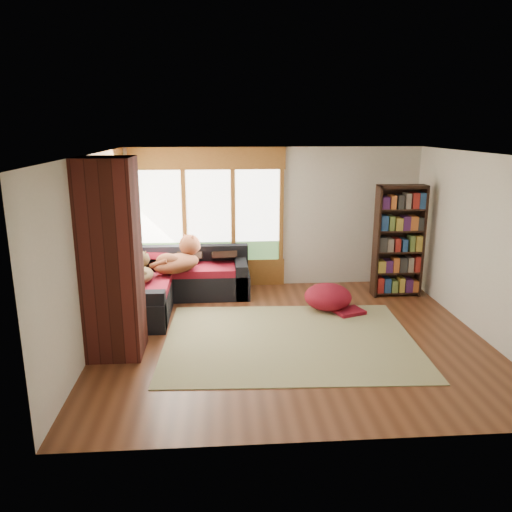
# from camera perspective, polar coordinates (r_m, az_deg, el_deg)

# --- Properties ---
(floor) EXTENTS (5.50, 5.50, 0.00)m
(floor) POSITION_cam_1_polar(r_m,az_deg,el_deg) (7.36, 4.00, -9.15)
(floor) COLOR #4E2715
(floor) RESTS_ON ground
(ceiling) EXTENTS (5.50, 5.50, 0.00)m
(ceiling) POSITION_cam_1_polar(r_m,az_deg,el_deg) (6.74, 4.39, 11.51)
(ceiling) COLOR white
(wall_back) EXTENTS (5.50, 0.04, 2.60)m
(wall_back) POSITION_cam_1_polar(r_m,az_deg,el_deg) (9.36, 1.98, 4.40)
(wall_back) COLOR silver
(wall_back) RESTS_ON ground
(wall_front) EXTENTS (5.50, 0.04, 2.60)m
(wall_front) POSITION_cam_1_polar(r_m,az_deg,el_deg) (4.59, 8.70, -6.78)
(wall_front) COLOR silver
(wall_front) RESTS_ON ground
(wall_left) EXTENTS (0.04, 5.00, 2.60)m
(wall_left) POSITION_cam_1_polar(r_m,az_deg,el_deg) (7.08, -18.40, 0.30)
(wall_left) COLOR silver
(wall_left) RESTS_ON ground
(wall_right) EXTENTS (0.04, 5.00, 2.60)m
(wall_right) POSITION_cam_1_polar(r_m,az_deg,el_deg) (7.82, 24.55, 1.02)
(wall_right) COLOR silver
(wall_right) RESTS_ON ground
(windows_back) EXTENTS (2.82, 0.10, 1.90)m
(windows_back) POSITION_cam_1_polar(r_m,az_deg,el_deg) (9.27, -5.41, 4.56)
(windows_back) COLOR #925C25
(windows_back) RESTS_ON wall_back
(windows_left) EXTENTS (0.10, 2.62, 1.90)m
(windows_left) POSITION_cam_1_polar(r_m,az_deg,el_deg) (8.21, -16.25, 2.72)
(windows_left) COLOR #925C25
(windows_left) RESTS_ON wall_left
(roller_blind) EXTENTS (0.03, 0.72, 0.90)m
(roller_blind) POSITION_cam_1_polar(r_m,az_deg,el_deg) (8.94, -15.18, 6.33)
(roller_blind) COLOR #587D48
(roller_blind) RESTS_ON wall_left
(brick_chimney) EXTENTS (0.70, 0.70, 2.60)m
(brick_chimney) POSITION_cam_1_polar(r_m,az_deg,el_deg) (6.67, -16.20, -0.38)
(brick_chimney) COLOR #471914
(brick_chimney) RESTS_ON ground
(sectional_sofa) EXTENTS (2.20, 2.20, 0.80)m
(sectional_sofa) POSITION_cam_1_polar(r_m,az_deg,el_deg) (8.82, -10.25, -3.15)
(sectional_sofa) COLOR black
(sectional_sofa) RESTS_ON ground
(area_rug) EXTENTS (3.65, 2.85, 0.01)m
(area_rug) POSITION_cam_1_polar(r_m,az_deg,el_deg) (7.23, 3.84, -9.53)
(area_rug) COLOR beige
(area_rug) RESTS_ON ground
(bookshelf) EXTENTS (0.85, 0.28, 1.99)m
(bookshelf) POSITION_cam_1_polar(r_m,az_deg,el_deg) (9.13, 16.00, 1.61)
(bookshelf) COLOR black
(bookshelf) RESTS_ON ground
(pouf) EXTENTS (0.97, 0.97, 0.42)m
(pouf) POSITION_cam_1_polar(r_m,az_deg,el_deg) (8.39, 8.22, -4.56)
(pouf) COLOR maroon
(pouf) RESTS_ON area_rug
(dog_tan) EXTENTS (1.03, 1.05, 0.52)m
(dog_tan) POSITION_cam_1_polar(r_m,az_deg,el_deg) (8.56, -8.74, -0.18)
(dog_tan) COLOR brown
(dog_tan) RESTS_ON sectional_sofa
(dog_brindle) EXTENTS (0.44, 0.72, 0.39)m
(dog_brindle) POSITION_cam_1_polar(r_m,az_deg,el_deg) (8.15, -13.11, -1.66)
(dog_brindle) COLOR #402E1E
(dog_brindle) RESTS_ON sectional_sofa
(throw_pillows) EXTENTS (1.98, 1.68, 0.45)m
(throw_pillows) POSITION_cam_1_polar(r_m,az_deg,el_deg) (8.83, -10.04, -0.00)
(throw_pillows) COLOR black
(throw_pillows) RESTS_ON sectional_sofa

